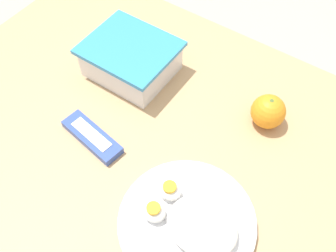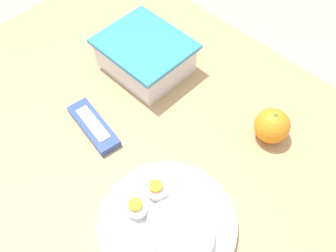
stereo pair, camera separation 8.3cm
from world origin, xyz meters
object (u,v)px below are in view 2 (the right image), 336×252
at_px(candy_bar, 94,126).
at_px(food_container, 145,57).
at_px(orange_fruit, 272,126).
at_px(rice_plate, 170,224).

bearing_deg(candy_bar, food_container, 104.03).
height_order(orange_fruit, candy_bar, orange_fruit).
height_order(food_container, candy_bar, food_container).
relative_size(food_container, candy_bar, 1.32).
distance_m(rice_plate, candy_bar, 0.28).
relative_size(orange_fruit, rice_plate, 0.29).
height_order(rice_plate, candy_bar, rice_plate).
bearing_deg(rice_plate, food_container, 142.46).
bearing_deg(food_container, orange_fruit, 7.71).
xyz_separation_m(food_container, orange_fruit, (0.34, 0.05, 0.00)).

